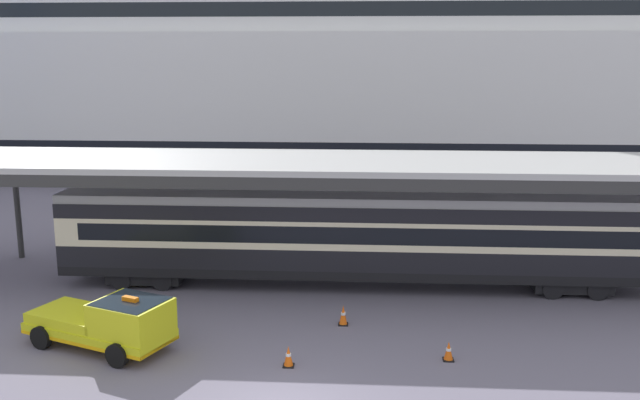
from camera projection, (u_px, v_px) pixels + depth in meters
The scene contains 7 objects.
cruise_ship at pixel (313, 44), 62.99m from camera, with size 148.61×26.33×31.62m.
platform_canopy at pixel (356, 165), 29.62m from camera, with size 43.92×6.31×5.45m.
train_carriage at pixel (355, 234), 29.85m from camera, with size 25.07×2.81×4.11m.
service_truck at pixel (110, 322), 23.65m from camera, with size 5.58×3.82×2.02m.
traffic_cone_near at pixel (288, 356), 22.48m from camera, with size 0.36×0.36×0.69m.
traffic_cone_mid at pixel (343, 315), 25.91m from camera, with size 0.36×0.36×0.76m.
traffic_cone_far at pixel (449, 351), 22.93m from camera, with size 0.36×0.36×0.65m.
Camera 1 is at (2.19, -17.68, 9.90)m, focal length 39.30 mm.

